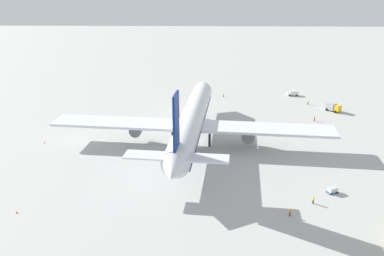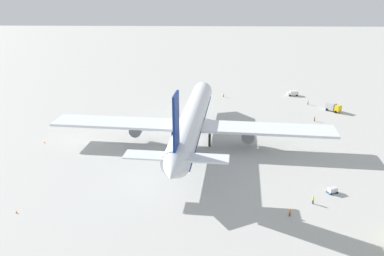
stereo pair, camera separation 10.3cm
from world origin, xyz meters
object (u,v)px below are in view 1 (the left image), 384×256
Objects in this scene: baggage_cart_0 at (332,190)px; ground_worker_4 at (223,95)px; airliner at (192,121)px; traffic_cone_1 at (16,212)px; ground_worker_0 at (290,212)px; service_truck_0 at (333,107)px; ground_worker_1 at (308,102)px; ground_worker_3 at (313,200)px; service_van at (293,93)px; traffic_cone_0 at (44,142)px; ground_worker_2 at (314,119)px.

ground_worker_4 is at bearing 15.12° from baggage_cart_0.
airliner is 143.85× the size of traffic_cone_1.
airliner reaches higher than ground_worker_0.
ground_worker_4 is (17.18, 38.09, -0.78)m from service_truck_0.
ground_worker_1 is (66.16, -10.86, 0.18)m from baggage_cart_0.
airliner is 42.04m from ground_worker_3.
traffic_cone_0 is at bearing 122.26° from service_van.
ground_worker_0 is at bearing -119.75° from traffic_cone_0.
baggage_cart_0 is at bearing -109.64° from traffic_cone_0.
airliner is at bearing 116.35° from ground_worker_2.
ground_worker_2 is at bearing -75.78° from traffic_cone_0.
traffic_cone_1 is at bearing 90.38° from ground_worker_0.
airliner is 46.67× the size of ground_worker_0.
airliner reaches higher than traffic_cone_0.
ground_worker_1 reaches higher than traffic_cone_1.
traffic_cone_0 is 37.29m from traffic_cone_1.
traffic_cone_0 is (-20.97, 82.74, -0.59)m from ground_worker_2.
service_truck_0 is at bearing -20.16° from ground_worker_3.
airliner is 58.45m from service_truck_0.
ground_worker_1 is at bearing -9.32° from baggage_cart_0.
service_truck_0 is 3.12× the size of ground_worker_1.
traffic_cone_1 is (-9.89, 66.25, -0.44)m from baggage_cart_0.
service_truck_0 is at bearing -138.85° from ground_worker_1.
baggage_cart_0 reaches higher than traffic_cone_1.
airliner is 46.27× the size of ground_worker_2.
traffic_cone_1 is (-0.36, 54.99, -0.59)m from ground_worker_0.
traffic_cone_0 is (-1.08, 42.57, -6.47)m from airliner.
baggage_cart_0 is (-78.32, 7.74, -0.31)m from service_van.
airliner reaches higher than traffic_cone_1.
baggage_cart_0 is 1.66× the size of ground_worker_1.
service_truck_0 is 73.78m from ground_worker_0.
ground_worker_3 is 81.55m from ground_worker_4.
service_truck_0 reaches higher than ground_worker_2.
service_truck_0 is 9.95× the size of traffic_cone_0.
service_truck_0 is 60.96m from baggage_cart_0.
airliner is 49.27× the size of ground_worker_4.
service_van is 2.59× the size of ground_worker_2.
ground_worker_1 is 18.82m from ground_worker_2.
baggage_cart_0 is (-27.59, -31.75, -6.03)m from airliner.
ground_worker_2 is (-30.83, -0.68, -0.16)m from service_van.
airliner is 42.80m from ground_worker_0.
service_truck_0 reaches higher than ground_worker_0.
traffic_cone_1 is at bearing 151.76° from ground_worker_4.
traffic_cone_0 is (-51.80, 82.06, -0.76)m from service_van.
service_van is at bearing 14.37° from ground_worker_1.
service_truck_0 is 3.20× the size of ground_worker_2.
ground_worker_3 is 3.10× the size of traffic_cone_1.
service_van is 2.60× the size of ground_worker_3.
traffic_cone_1 is at bearing 129.10° from service_truck_0.
ground_worker_2 is 85.36m from traffic_cone_0.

